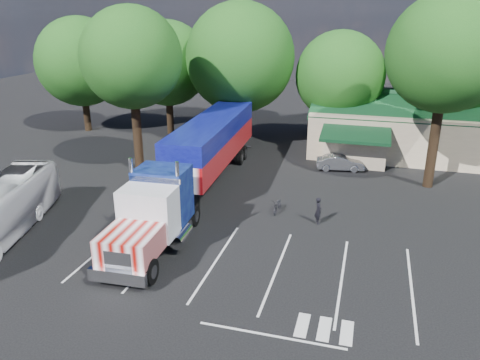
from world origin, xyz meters
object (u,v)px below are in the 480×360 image
(bicycle, at_px, (277,205))
(silver_sedan, at_px, (340,163))
(semi_truck, at_px, (200,156))
(woman, at_px, (318,210))

(bicycle, xyz_separation_m, silver_sedan, (3.20, 9.50, 0.16))
(bicycle, bearing_deg, semi_truck, 164.67)
(woman, xyz_separation_m, silver_sedan, (0.50, 10.50, -0.22))
(semi_truck, distance_m, bicycle, 6.53)
(silver_sedan, bearing_deg, bicycle, 151.08)
(bicycle, distance_m, silver_sedan, 10.03)
(semi_truck, xyz_separation_m, silver_sedan, (9.05, 7.73, -2.13))
(woman, bearing_deg, silver_sedan, -26.67)
(woman, height_order, bicycle, woman)
(bicycle, height_order, silver_sedan, silver_sedan)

